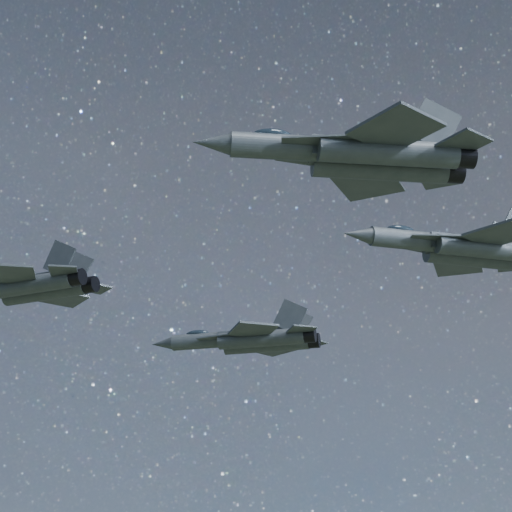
{
  "coord_description": "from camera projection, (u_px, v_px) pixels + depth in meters",
  "views": [
    {
      "loc": [
        -6.48,
        -69.59,
        124.35
      ],
      "look_at": [
        -4.71,
        -1.2,
        151.33
      ],
      "focal_mm": 60.0,
      "sensor_mm": 36.0,
      "label": 1
    }
  ],
  "objects": [
    {
      "name": "jet_lead",
      "position": [
        26.0,
        287.0,
        72.58
      ],
      "size": [
        16.63,
        10.9,
        4.28
      ],
      "rotation": [
        0.0,
        0.0,
        -0.43
      ],
      "color": "#2F373B"
    },
    {
      "name": "jet_slot",
      "position": [
        464.0,
        248.0,
        71.61
      ],
      "size": [
        18.66,
        12.75,
        4.68
      ],
      "rotation": [
        0.0,
        0.0,
        0.23
      ],
      "color": "#2F373B"
    },
    {
      "name": "jet_right",
      "position": [
        361.0,
        155.0,
        55.67
      ],
      "size": [
        19.1,
        13.41,
        4.82
      ],
      "rotation": [
        0.0,
        0.0,
        0.09
      ],
      "color": "#2F373B"
    },
    {
      "name": "jet_left",
      "position": [
        250.0,
        340.0,
        92.24
      ],
      "size": [
        19.69,
        13.3,
        4.96
      ],
      "rotation": [
        0.0,
        0.0,
        -0.28
      ],
      "color": "#2F373B"
    }
  ]
}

